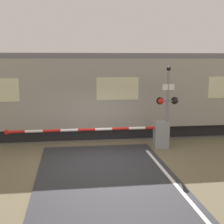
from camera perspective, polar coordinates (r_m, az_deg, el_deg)
ground_plane at (r=11.63m, az=-1.96°, el=-8.93°), size 80.00×80.00×0.00m
track_bed at (r=15.71m, az=-3.54°, el=-3.90°), size 36.00×3.20×0.13m
train at (r=15.47m, az=0.17°, el=3.45°), size 18.95×3.06×3.97m
crossing_barrier at (r=13.10m, az=6.33°, el=-3.94°), size 6.65×0.44×1.14m
signal_post at (r=13.14m, az=10.16°, el=1.74°), size 0.93×0.26×3.40m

